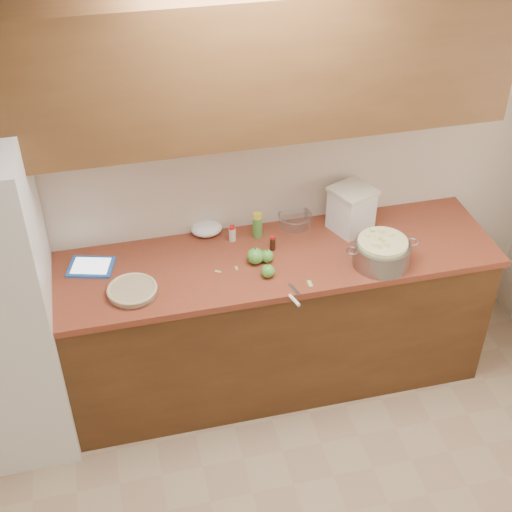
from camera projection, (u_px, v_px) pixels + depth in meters
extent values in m
plane|color=silver|center=(406.00, 65.00, 1.70)|extent=(3.60, 3.60, 0.00)
plane|color=beige|center=(244.00, 168.00, 3.88)|extent=(3.60, 0.00, 3.60)
cube|color=#523017|center=(258.00, 324.00, 4.14)|extent=(2.60, 0.65, 0.88)
cube|color=brown|center=(258.00, 262.00, 3.87)|extent=(2.64, 0.68, 0.04)
cube|color=brown|center=(251.00, 66.00, 3.35)|extent=(2.60, 0.34, 0.70)
cylinder|color=silver|center=(132.00, 291.00, 3.61)|extent=(0.26, 0.26, 0.04)
cylinder|color=tan|center=(132.00, 291.00, 3.61)|extent=(0.24, 0.24, 0.03)
torus|color=tan|center=(132.00, 289.00, 3.60)|extent=(0.26, 0.26, 0.02)
cylinder|color=gray|center=(381.00, 254.00, 3.78)|extent=(0.30, 0.30, 0.13)
torus|color=gray|center=(352.00, 251.00, 3.72)|extent=(0.07, 0.07, 0.01)
torus|color=gray|center=(412.00, 242.00, 3.79)|extent=(0.07, 0.07, 0.01)
cylinder|color=#FEF4AB|center=(382.00, 251.00, 3.77)|extent=(0.26, 0.26, 0.14)
cube|color=silver|center=(351.00, 211.00, 4.01)|extent=(0.26, 0.26, 0.24)
cube|color=beige|center=(353.00, 191.00, 3.93)|extent=(0.28, 0.28, 0.02)
cube|color=blue|center=(91.00, 267.00, 3.79)|extent=(0.27, 0.23, 0.01)
cube|color=white|center=(91.00, 266.00, 3.78)|extent=(0.22, 0.19, 0.00)
cube|color=gray|center=(294.00, 289.00, 3.65)|extent=(0.05, 0.10, 0.00)
cylinder|color=white|center=(294.00, 300.00, 3.57)|extent=(0.04, 0.09, 0.02)
cylinder|color=#4C8C38|center=(257.00, 227.00, 3.99)|extent=(0.06, 0.06, 0.12)
cylinder|color=yellow|center=(257.00, 216.00, 3.94)|extent=(0.05, 0.05, 0.03)
cylinder|color=beige|center=(232.00, 235.00, 3.97)|extent=(0.04, 0.04, 0.08)
cylinder|color=red|center=(232.00, 228.00, 3.94)|extent=(0.03, 0.03, 0.02)
cylinder|color=black|center=(273.00, 244.00, 3.90)|extent=(0.03, 0.03, 0.07)
cylinder|color=red|center=(273.00, 238.00, 3.87)|extent=(0.03, 0.03, 0.01)
cylinder|color=silver|center=(295.00, 219.00, 4.09)|extent=(0.19, 0.19, 0.07)
torus|color=silver|center=(295.00, 215.00, 4.07)|extent=(0.20, 0.20, 0.01)
ellipsoid|color=white|center=(207.00, 229.00, 4.02)|extent=(0.19, 0.16, 0.07)
sphere|color=#4C9733|center=(255.00, 256.00, 3.80)|extent=(0.09, 0.09, 0.09)
cylinder|color=#3F2D19|center=(255.00, 248.00, 3.77)|extent=(0.01, 0.01, 0.01)
sphere|color=#4C9733|center=(267.00, 256.00, 3.81)|extent=(0.07, 0.07, 0.07)
cylinder|color=#3F2D19|center=(267.00, 250.00, 3.79)|extent=(0.01, 0.01, 0.01)
sphere|color=#4C9733|center=(268.00, 271.00, 3.71)|extent=(0.07, 0.07, 0.07)
cylinder|color=#3F2D19|center=(268.00, 265.00, 3.69)|extent=(0.01, 0.01, 0.01)
cube|color=#93C55F|center=(218.00, 271.00, 3.76)|extent=(0.04, 0.03, 0.00)
cube|color=#93C55F|center=(310.00, 284.00, 3.68)|extent=(0.02, 0.05, 0.00)
cube|color=#93C55F|center=(237.00, 268.00, 3.79)|extent=(0.01, 0.03, 0.00)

